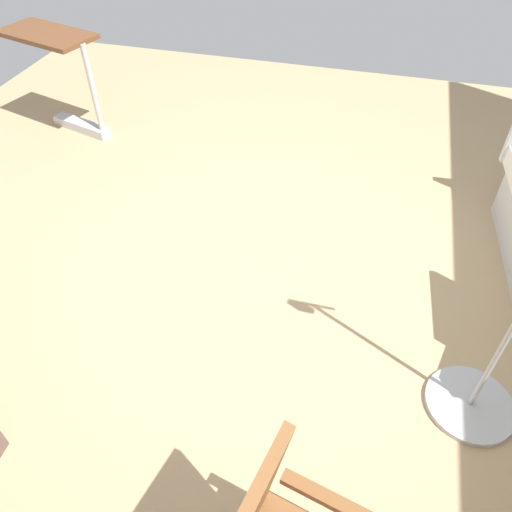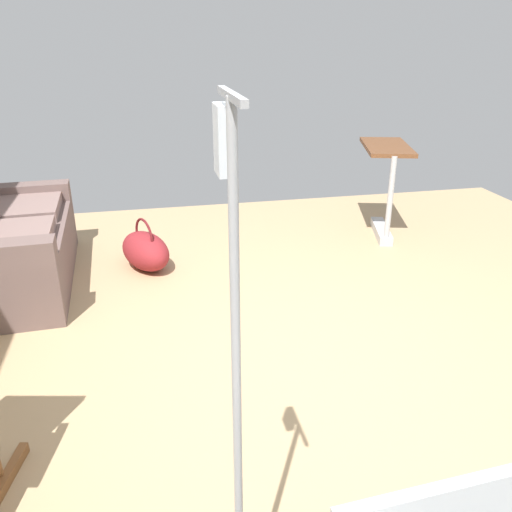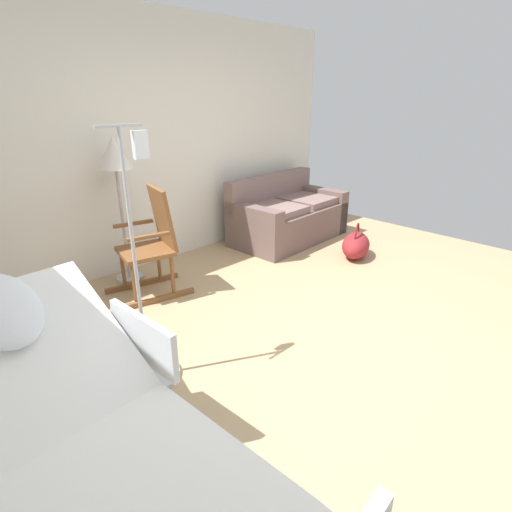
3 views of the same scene
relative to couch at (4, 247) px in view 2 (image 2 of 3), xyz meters
name	(u,v)px [view 2 (image 2 of 3)]	position (x,y,z in m)	size (l,w,h in m)	color
ground_plane	(309,376)	(-1.63, -1.90, -0.31)	(6.62, 6.62, 0.00)	tan
couch	(4,247)	(0.00, 0.00, 0.00)	(1.64, 0.92, 0.85)	#68534F
overbed_table	(385,179)	(0.45, -3.28, 0.23)	(0.88, 0.60, 0.84)	#B2B5BA
duffel_bag	(146,250)	(0.08, -1.04, -0.15)	(0.64, 0.53, 0.43)	maroon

